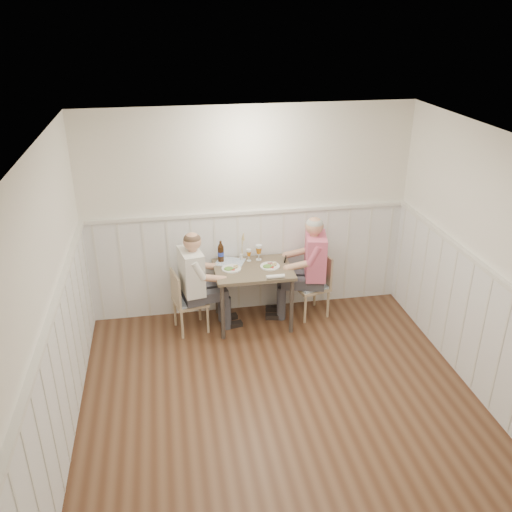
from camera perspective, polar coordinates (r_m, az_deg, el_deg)
The scene contains 16 objects.
ground_plane at distance 5.38m, azimuth 3.38°, elevation -17.11°, with size 4.50×4.50×0.00m, color #492B19.
room_shell at distance 4.51m, azimuth 3.86°, elevation -2.60°, with size 4.04×4.54×2.60m.
wainscot at distance 5.50m, azimuth 1.93°, elevation -7.04°, with size 4.00×4.49×1.34m.
dining_table at distance 6.51m, azimuth -0.31°, elevation -2.08°, with size 0.92×0.70×0.75m.
chair_right at distance 6.84m, azimuth 6.17°, elevation -2.78°, with size 0.47×0.47×0.81m.
chair_left at distance 6.51m, azimuth -7.35°, elevation -4.53°, with size 0.44×0.44×0.78m.
man_in_pink at distance 6.73m, azimuth 5.82°, elevation -2.03°, with size 0.68×0.49×1.36m.
diner_cream at distance 6.44m, azimuth -6.36°, elevation -3.60°, with size 0.65×0.47×1.30m.
plate_man at distance 6.48m, azimuth 1.43°, elevation -1.02°, with size 0.24×0.24×0.06m.
plate_diner at distance 6.43m, azimuth -2.70°, elevation -1.29°, with size 0.24×0.24×0.06m.
beer_glass_a at distance 6.62m, azimuth 0.29°, elevation 0.64°, with size 0.08×0.08×0.20m.
beer_glass_b at distance 6.60m, azimuth -0.75°, elevation 0.30°, with size 0.06×0.06×0.15m.
beer_bottle at distance 6.59m, azimuth -3.73°, elevation 0.37°, with size 0.08×0.08×0.27m.
rolled_napkin at distance 6.22m, azimuth 2.06°, elevation -2.17°, with size 0.21×0.05×0.05m.
grass_vase at distance 6.60m, azimuth -1.57°, elevation 0.90°, with size 0.04×0.04×0.38m.
gingham_mat at distance 6.62m, azimuth -2.75°, elevation -0.63°, with size 0.41×0.38×0.01m.
Camera 1 is at (-1.00, -3.88, 3.59)m, focal length 38.00 mm.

